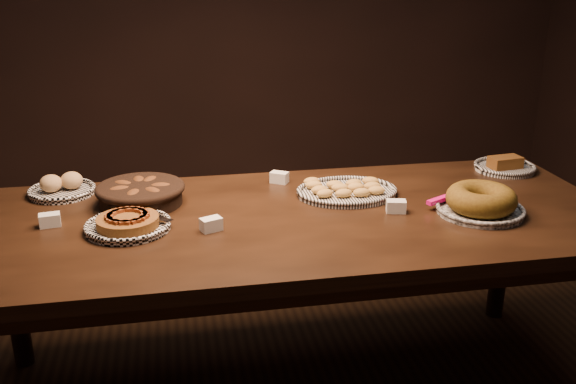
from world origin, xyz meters
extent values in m
cube|color=black|center=(0.00, 0.00, 0.72)|extent=(2.40, 1.00, 0.05)
cylinder|color=black|center=(-1.08, 0.38, 0.35)|extent=(0.08, 0.08, 0.70)
cylinder|color=black|center=(1.08, 0.38, 0.35)|extent=(0.08, 0.08, 0.70)
torus|color=white|center=(-0.57, -0.03, 0.77)|extent=(0.29, 0.29, 0.02)
cylinder|color=#522710|center=(-0.57, -0.03, 0.78)|extent=(0.25, 0.25, 0.03)
cube|color=#58250F|center=(-0.51, -0.04, 0.80)|extent=(0.04, 0.07, 0.01)
cube|color=#58250F|center=(-0.52, -0.01, 0.80)|extent=(0.04, 0.07, 0.01)
cube|color=#58250F|center=(-0.53, 0.02, 0.80)|extent=(0.07, 0.06, 0.01)
cube|color=#58250F|center=(-0.56, 0.03, 0.80)|extent=(0.07, 0.03, 0.01)
cube|color=#58250F|center=(-0.60, 0.02, 0.80)|extent=(0.07, 0.05, 0.01)
cube|color=#58250F|center=(-0.62, 0.00, 0.80)|extent=(0.05, 0.07, 0.01)
cube|color=#58250F|center=(-0.63, -0.03, 0.80)|extent=(0.03, 0.07, 0.01)
cube|color=#58250F|center=(-0.62, -0.06, 0.80)|extent=(0.06, 0.07, 0.01)
cube|color=#58250F|center=(-0.59, -0.08, 0.80)|extent=(0.07, 0.05, 0.01)
cube|color=#58250F|center=(-0.56, -0.08, 0.80)|extent=(0.07, 0.04, 0.01)
cube|color=#58250F|center=(-0.53, -0.07, 0.80)|extent=(0.07, 0.07, 0.01)
cube|color=#FD0C85|center=(-0.58, 0.08, 0.78)|extent=(0.11, 0.09, 0.02)
cube|color=silver|center=(-0.48, 0.00, 0.78)|extent=(0.14, 0.12, 0.00)
torus|color=black|center=(0.26, 0.16, 0.77)|extent=(0.32, 0.32, 0.02)
ellipsoid|color=#A06A2E|center=(0.16, 0.12, 0.78)|extent=(0.08, 0.06, 0.03)
ellipsoid|color=#A06A2E|center=(0.23, 0.11, 0.78)|extent=(0.07, 0.05, 0.03)
ellipsoid|color=#A06A2E|center=(0.30, 0.11, 0.78)|extent=(0.07, 0.05, 0.03)
ellipsoid|color=#A06A2E|center=(0.36, 0.12, 0.78)|extent=(0.07, 0.05, 0.03)
ellipsoid|color=#A06A2E|center=(0.15, 0.16, 0.78)|extent=(0.07, 0.05, 0.03)
ellipsoid|color=#A06A2E|center=(0.23, 0.17, 0.78)|extent=(0.07, 0.05, 0.03)
ellipsoid|color=#A06A2E|center=(0.29, 0.17, 0.78)|extent=(0.07, 0.05, 0.03)
ellipsoid|color=#A06A2E|center=(0.36, 0.17, 0.78)|extent=(0.07, 0.05, 0.03)
ellipsoid|color=#A06A2E|center=(0.14, 0.22, 0.78)|extent=(0.07, 0.05, 0.03)
ellipsoid|color=#A06A2E|center=(0.22, 0.21, 0.78)|extent=(0.08, 0.06, 0.03)
ellipsoid|color=#A06A2E|center=(0.30, 0.21, 0.78)|extent=(0.07, 0.05, 0.03)
ellipsoid|color=#A06A2E|center=(0.37, 0.23, 0.78)|extent=(0.08, 0.06, 0.03)
ellipsoid|color=#A06A2E|center=(0.14, 0.27, 0.78)|extent=(0.07, 0.05, 0.03)
torus|color=black|center=(0.68, -0.11, 0.77)|extent=(0.32, 0.32, 0.02)
torus|color=brown|center=(0.68, -0.11, 0.81)|extent=(0.30, 0.30, 0.09)
cube|color=#FD0C85|center=(0.56, -0.03, 0.78)|extent=(0.12, 0.08, 0.02)
cube|color=silver|center=(0.67, 0.03, 0.78)|extent=(0.15, 0.10, 0.00)
cylinder|color=black|center=(-0.53, 0.21, 0.79)|extent=(0.35, 0.35, 0.08)
torus|color=black|center=(-0.53, 0.21, 0.81)|extent=(0.33, 0.33, 0.03)
ellipsoid|color=#37190B|center=(-0.46, 0.20, 0.81)|extent=(0.10, 0.07, 0.05)
ellipsoid|color=#37190B|center=(-0.50, 0.28, 0.81)|extent=(0.09, 0.11, 0.05)
ellipsoid|color=#37190B|center=(-0.54, 0.29, 0.81)|extent=(0.06, 0.10, 0.05)
ellipsoid|color=#37190B|center=(-0.60, 0.25, 0.81)|extent=(0.11, 0.10, 0.05)
ellipsoid|color=#37190B|center=(-0.61, 0.19, 0.81)|extent=(0.11, 0.08, 0.05)
ellipsoid|color=#37190B|center=(-0.55, 0.14, 0.81)|extent=(0.08, 0.11, 0.05)
ellipsoid|color=#37190B|center=(-0.48, 0.15, 0.81)|extent=(0.10, 0.11, 0.05)
torus|color=white|center=(-0.84, 0.38, 0.77)|extent=(0.26, 0.26, 0.02)
ellipsoid|color=#936A44|center=(-0.88, 0.38, 0.80)|extent=(0.09, 0.09, 0.07)
ellipsoid|color=#936A44|center=(-0.80, 0.40, 0.80)|extent=(0.09, 0.09, 0.07)
torus|color=black|center=(1.02, 0.34, 0.77)|extent=(0.26, 0.26, 0.02)
cube|color=#522710|center=(1.02, 0.34, 0.79)|extent=(0.15, 0.10, 0.05)
cube|color=white|center=(-0.29, -0.09, 0.77)|extent=(0.08, 0.07, 0.04)
cube|color=white|center=(0.02, 0.36, 0.77)|extent=(0.08, 0.08, 0.04)
cube|color=white|center=(0.38, -0.04, 0.77)|extent=(0.08, 0.06, 0.04)
cube|color=white|center=(-0.84, 0.05, 0.77)|extent=(0.08, 0.06, 0.04)
cube|color=white|center=(0.80, 0.06, 0.77)|extent=(0.07, 0.05, 0.04)
camera|label=1|loc=(-0.40, -2.11, 1.62)|focal=40.00mm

